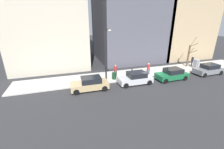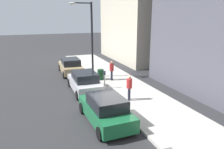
# 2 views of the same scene
# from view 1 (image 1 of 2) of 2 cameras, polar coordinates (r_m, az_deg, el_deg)

# --- Properties ---
(ground_plane) EXTENTS (120.00, 120.00, 0.00)m
(ground_plane) POSITION_cam_1_polar(r_m,az_deg,el_deg) (21.45, 15.44, -1.20)
(ground_plane) COLOR #2B2B2D
(sidewalk) EXTENTS (4.00, 36.00, 0.15)m
(sidewalk) POSITION_cam_1_polar(r_m,az_deg,el_deg) (23.01, 12.81, 0.71)
(sidewalk) COLOR #B2AFA8
(sidewalk) RESTS_ON ground
(parked_car_grey) EXTENTS (1.99, 4.23, 1.52)m
(parked_car_grey) POSITION_cam_1_polar(r_m,az_deg,el_deg) (25.97, 32.86, 1.67)
(parked_car_grey) COLOR slate
(parked_car_grey) RESTS_ON ground
(parked_car_green) EXTENTS (2.02, 4.25, 1.52)m
(parked_car_green) POSITION_cam_1_polar(r_m,az_deg,el_deg) (21.39, 21.85, 0.08)
(parked_car_green) COLOR #196038
(parked_car_green) RESTS_ON ground
(parked_car_silver) EXTENTS (1.94, 4.21, 1.52)m
(parked_car_silver) POSITION_cam_1_polar(r_m,az_deg,el_deg) (18.76, 8.91, -1.41)
(parked_car_silver) COLOR #B7B7BC
(parked_car_silver) RESTS_ON ground
(parked_car_tan) EXTENTS (1.99, 4.23, 1.52)m
(parked_car_tan) POSITION_cam_1_polar(r_m,az_deg,el_deg) (17.16, -8.40, -3.51)
(parked_car_tan) COLOR tan
(parked_car_tan) RESTS_ON ground
(parking_meter) EXTENTS (0.14, 0.10, 1.35)m
(parking_meter) POSITION_cam_1_polar(r_m,az_deg,el_deg) (20.03, 7.58, 0.83)
(parking_meter) COLOR slate
(parking_meter) RESTS_ON sidewalk
(utility_box) EXTENTS (0.83, 0.61, 1.43)m
(utility_box) POSITION_cam_1_polar(r_m,az_deg,el_deg) (27.56, 29.33, 3.51)
(utility_box) COLOR #A8A399
(utility_box) RESTS_ON sidewalk
(streetlamp) EXTENTS (1.97, 0.32, 6.50)m
(streetlamp) POSITION_cam_1_polar(r_m,az_deg,el_deg) (17.87, -2.12, 8.72)
(streetlamp) COLOR black
(streetlamp) RESTS_ON sidewalk
(bare_tree) EXTENTS (1.40, 1.21, 4.75)m
(bare_tree) POSITION_cam_1_polar(r_m,az_deg,el_deg) (27.78, 27.23, 6.64)
(bare_tree) COLOR brown
(bare_tree) RESTS_ON sidewalk
(trash_bin) EXTENTS (0.56, 0.56, 0.90)m
(trash_bin) POSITION_cam_1_polar(r_m,az_deg,el_deg) (19.73, 0.83, -0.47)
(trash_bin) COLOR #14381E
(trash_bin) RESTS_ON sidewalk
(pedestrian_near_meter) EXTENTS (0.36, 0.36, 1.66)m
(pedestrian_near_meter) POSITION_cam_1_polar(r_m,az_deg,el_deg) (28.78, 28.28, 4.81)
(pedestrian_near_meter) COLOR #1E1E2D
(pedestrian_near_meter) RESTS_ON sidewalk
(pedestrian_midblock) EXTENTS (0.36, 0.36, 1.66)m
(pedestrian_midblock) POSITION_cam_1_polar(r_m,az_deg,el_deg) (21.90, 13.69, 2.43)
(pedestrian_midblock) COLOR #1E1E2D
(pedestrian_midblock) RESTS_ON sidewalk
(pedestrian_far_corner) EXTENTS (0.36, 0.39, 1.66)m
(pedestrian_far_corner) POSITION_cam_1_polar(r_m,az_deg,el_deg) (20.46, 1.29, 1.75)
(pedestrian_far_corner) COLOR #1E1E2D
(pedestrian_far_corner) RESTS_ON sidewalk
(office_tower_left) EXTENTS (11.05, 11.05, 21.16)m
(office_tower_left) POSITION_cam_1_polar(r_m,az_deg,el_deg) (36.05, 24.13, 23.49)
(office_tower_left) COLOR tan
(office_tower_left) RESTS_ON ground
(office_block_center) EXTENTS (11.80, 11.80, 20.21)m
(office_block_center) POSITION_cam_1_polar(r_m,az_deg,el_deg) (30.61, 6.38, 24.93)
(office_block_center) COLOR #4C4C56
(office_block_center) RESTS_ON ground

